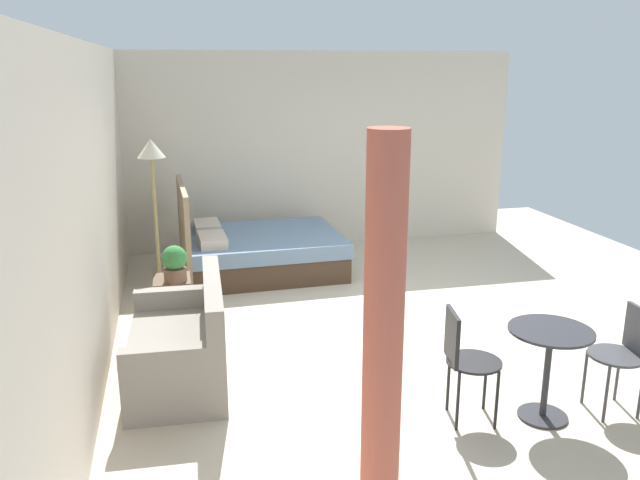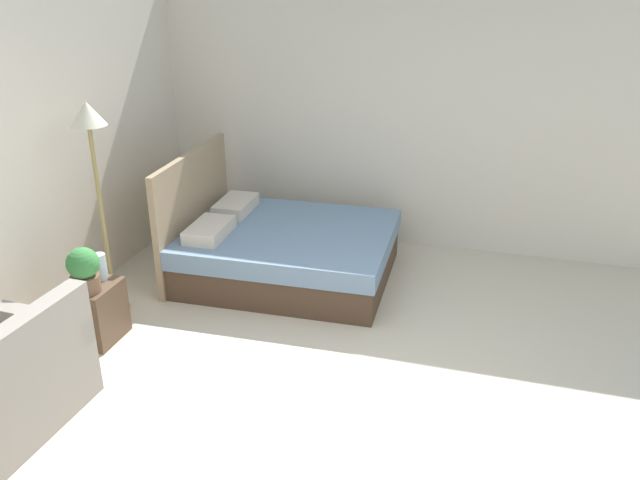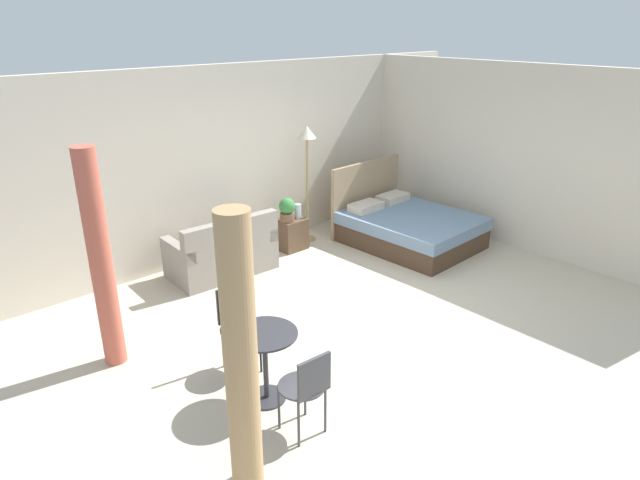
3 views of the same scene
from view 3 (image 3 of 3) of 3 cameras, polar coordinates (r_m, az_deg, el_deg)
The scene contains 14 objects.
ground_plane at distance 6.98m, azimuth 6.09°, elevation -7.09°, with size 9.31×8.73×0.02m, color beige.
wall_back at distance 8.51m, azimuth -8.13°, elevation 8.33°, with size 9.31×0.12×2.79m, color beige.
wall_right at distance 8.96m, azimuth 20.24°, elevation 7.89°, with size 0.12×5.73×2.79m, color beige.
bed at distance 8.89m, azimuth 9.03°, elevation 1.39°, with size 1.66×2.04×1.19m.
couch at distance 7.84m, azimuth -10.02°, elevation -1.44°, with size 1.47×0.83×0.88m.
nightstand at distance 8.60m, azimuth -3.01°, elevation 0.63°, with size 0.42×0.37×0.49m.
potted_plant at distance 8.36m, azimuth -3.43°, elevation 3.18°, with size 0.25×0.25×0.37m.
vase at distance 8.53m, azimuth -2.32°, elevation 3.02°, with size 0.10×0.10×0.22m.
floor_lamp at distance 8.60m, azimuth -1.38°, elevation 9.66°, with size 0.29×0.29×1.86m.
balcony_table at distance 5.19m, azimuth -5.72°, elevation -11.64°, with size 0.62×0.62×0.72m.
cafe_chair_near_window at distance 5.67m, azimuth -8.63°, elevation -8.22°, with size 0.48×0.48×0.87m.
cafe_chair_near_couch at distance 4.75m, azimuth -1.34°, elevation -14.80°, with size 0.43×0.43×0.83m.
curtain_left at distance 3.88m, azimuth -8.16°, elevation -13.08°, with size 0.23×0.23×2.29m.
curtain_right at distance 5.82m, azimuth -21.78°, elevation -2.09°, with size 0.22×0.22×2.29m.
Camera 3 is at (-4.62, -4.00, 3.35)m, focal length 30.87 mm.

